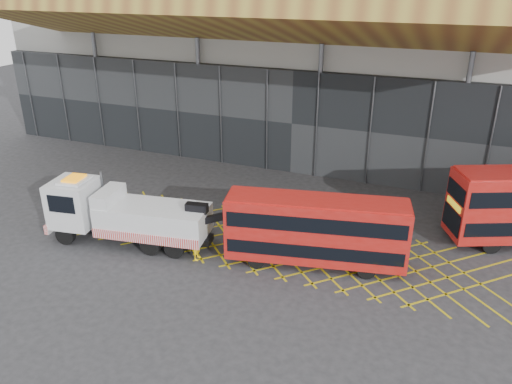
% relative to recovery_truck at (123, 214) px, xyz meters
% --- Properties ---
extents(ground_plane, '(120.00, 120.00, 0.00)m').
position_rel_recovery_truck_xyz_m(ground_plane, '(3.47, 3.05, -1.80)').
color(ground_plane, '#2A2A2C').
extents(road_markings, '(27.96, 7.16, 0.01)m').
position_rel_recovery_truck_xyz_m(road_markings, '(9.07, 3.05, -1.79)').
color(road_markings, gold).
rests_on(road_markings, ground_plane).
extents(construction_building, '(55.00, 23.97, 18.00)m').
position_rel_recovery_truck_xyz_m(construction_building, '(5.40, 21.44, 7.18)').
color(construction_building, gray).
rests_on(construction_building, ground_plane).
extents(recovery_truck, '(11.24, 4.06, 3.90)m').
position_rel_recovery_truck_xyz_m(recovery_truck, '(0.00, 0.00, 0.00)').
color(recovery_truck, black).
rests_on(recovery_truck, ground_plane).
extents(bus_towed, '(9.80, 4.13, 3.89)m').
position_rel_recovery_truck_xyz_m(bus_towed, '(11.01, 1.74, 0.36)').
color(bus_towed, '#AD140F').
rests_on(bus_towed, ground_plane).
extents(worker, '(0.54, 0.75, 1.92)m').
position_rel_recovery_truck_xyz_m(worker, '(4.86, -0.20, -0.84)').
color(worker, yellow).
rests_on(worker, ground_plane).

